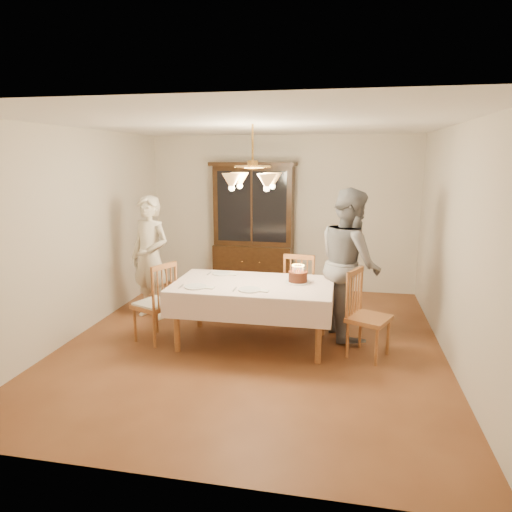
% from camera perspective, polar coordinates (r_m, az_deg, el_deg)
% --- Properties ---
extents(ground, '(5.00, 5.00, 0.00)m').
position_cam_1_polar(ground, '(5.72, -0.39, -10.76)').
color(ground, brown).
rests_on(ground, ground).
extents(room_shell, '(5.00, 5.00, 5.00)m').
position_cam_1_polar(room_shell, '(5.31, -0.42, 5.17)').
color(room_shell, white).
rests_on(room_shell, ground).
extents(dining_table, '(1.90, 1.10, 0.76)m').
position_cam_1_polar(dining_table, '(5.49, -0.40, -4.18)').
color(dining_table, brown).
rests_on(dining_table, ground).
extents(china_hutch, '(1.38, 0.54, 2.16)m').
position_cam_1_polar(china_hutch, '(7.66, -0.28, 3.25)').
color(china_hutch, black).
rests_on(china_hutch, ground).
extents(chair_far_side, '(0.47, 0.45, 1.00)m').
position_cam_1_polar(chair_far_side, '(6.24, 5.61, -4.52)').
color(chair_far_side, brown).
rests_on(chair_far_side, ground).
extents(chair_left_end, '(0.56, 0.57, 1.00)m').
position_cam_1_polar(chair_left_end, '(5.77, -12.50, -6.03)').
color(chair_left_end, brown).
rests_on(chair_left_end, ground).
extents(chair_right_end, '(0.56, 0.57, 1.00)m').
position_cam_1_polar(chair_right_end, '(5.36, 13.81, -7.67)').
color(chair_right_end, brown).
rests_on(chair_right_end, ground).
extents(elderly_woman, '(0.73, 0.60, 1.73)m').
position_cam_1_polar(elderly_woman, '(6.53, -13.07, -0.21)').
color(elderly_woman, white).
rests_on(elderly_woman, ground).
extents(adult_in_grey, '(0.96, 1.09, 1.88)m').
position_cam_1_polar(adult_in_grey, '(5.83, 11.62, -0.87)').
color(adult_in_grey, slate).
rests_on(adult_in_grey, ground).
extents(birthday_cake, '(0.30, 0.30, 0.22)m').
position_cam_1_polar(birthday_cake, '(5.51, 5.26, -2.66)').
color(birthday_cake, white).
rests_on(birthday_cake, dining_table).
extents(place_setting_near_left, '(0.41, 0.26, 0.02)m').
position_cam_1_polar(place_setting_near_left, '(5.34, -7.46, -3.83)').
color(place_setting_near_left, white).
rests_on(place_setting_near_left, dining_table).
extents(place_setting_near_right, '(0.40, 0.25, 0.02)m').
position_cam_1_polar(place_setting_near_right, '(5.18, -0.69, -4.25)').
color(place_setting_near_right, white).
rests_on(place_setting_near_right, dining_table).
extents(place_setting_far_left, '(0.38, 0.23, 0.02)m').
position_cam_1_polar(place_setting_far_left, '(5.90, -4.23, -2.21)').
color(place_setting_far_left, white).
rests_on(place_setting_far_left, dining_table).
extents(chandelier, '(0.62, 0.62, 0.73)m').
position_cam_1_polar(chandelier, '(5.27, -0.42, 9.43)').
color(chandelier, '#BF8C3F').
rests_on(chandelier, ground).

